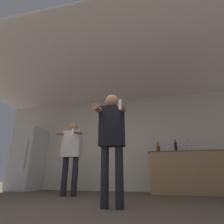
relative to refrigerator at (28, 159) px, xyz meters
name	(u,v)px	position (x,y,z in m)	size (l,w,h in m)	color
ground_plane	(53,220)	(2.46, -2.65, -0.84)	(14.00, 14.00, 0.00)	#4C4238
wall_back	(115,142)	(2.46, 0.39, 0.44)	(7.00, 0.06, 2.55)	beige
ceiling_slab	(101,74)	(2.46, -1.15, 1.74)	(7.00, 3.54, 0.05)	silver
refrigerator	(28,159)	(0.00, 0.00, 0.00)	(0.67, 0.76, 1.68)	silver
counter	(187,172)	(4.22, 0.07, -0.38)	(1.71, 0.61, 0.92)	#997551
bottle_dark_rum	(189,148)	(4.34, 0.14, 0.20)	(0.06, 0.06, 0.30)	silver
bottle_amber_bourbon	(158,149)	(3.62, 0.14, 0.18)	(0.09, 0.09, 0.27)	#563314
bottle_short_whiskey	(176,147)	(4.04, 0.14, 0.22)	(0.06, 0.06, 0.32)	black
person_woman_foreground	(112,134)	(2.90, -1.97, 0.16)	(0.46, 0.52, 1.63)	black
person_man_side	(71,150)	(1.74, -0.87, 0.08)	(0.48, 0.53, 1.55)	black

